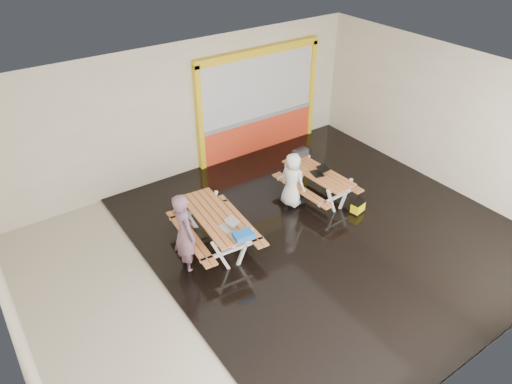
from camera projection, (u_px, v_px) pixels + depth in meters
room at (283, 181)px, 9.06m from camera, size 10.02×8.02×3.52m
deck at (324, 229)px, 10.61m from camera, size 7.50×7.98×0.05m
kiosk at (259, 104)px, 12.97m from camera, size 3.88×0.16×3.00m
picnic_table_left at (215, 223)px, 9.78m from camera, size 1.56×2.18×0.83m
picnic_table_right at (317, 178)px, 11.36m from camera, size 1.38×1.96×0.76m
person_left at (185, 233)px, 9.12m from camera, size 0.44×0.66×1.78m
person_right at (292, 180)px, 10.90m from camera, size 0.57×0.74×1.34m
laptop_left at (229, 225)px, 9.31m from camera, size 0.37×0.33×0.15m
laptop_right at (319, 172)px, 11.17m from camera, size 0.45×0.42×0.16m
blue_pouch at (243, 235)px, 9.04m from camera, size 0.42×0.32×0.11m
toolbox at (300, 153)px, 11.87m from camera, size 0.41×0.22×0.23m
backpack at (306, 155)px, 12.10m from camera, size 0.25×0.17×0.41m
dark_case at (295, 199)px, 11.42m from camera, size 0.47×0.40×0.16m
fluke_bag at (358, 207)px, 11.02m from camera, size 0.38×0.29×0.30m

